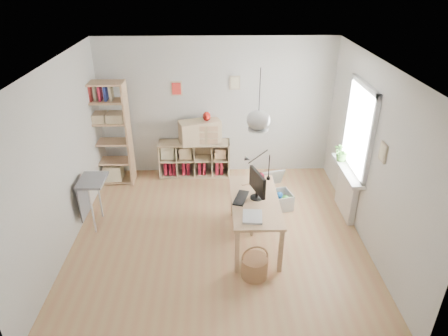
{
  "coord_description": "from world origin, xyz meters",
  "views": [
    {
      "loc": [
        -0.03,
        -5.15,
        3.89
      ],
      "look_at": [
        0.1,
        0.3,
        1.05
      ],
      "focal_mm": 32.0,
      "sensor_mm": 36.0,
      "label": 1
    }
  ],
  "objects_px": {
    "tall_bookshelf": "(107,130)",
    "chair": "(255,203)",
    "drawer_chest": "(200,132)",
    "storage_chest": "(274,197)",
    "desk": "(255,205)",
    "monitor": "(257,184)",
    "cube_shelf": "(194,161)"
  },
  "relations": [
    {
      "from": "desk",
      "to": "drawer_chest",
      "type": "distance_m",
      "value": 2.38
    },
    {
      "from": "cube_shelf",
      "to": "monitor",
      "type": "height_order",
      "value": "monitor"
    },
    {
      "from": "storage_chest",
      "to": "desk",
      "type": "bearing_deg",
      "value": -129.44
    },
    {
      "from": "storage_chest",
      "to": "tall_bookshelf",
      "type": "bearing_deg",
      "value": 147.64
    },
    {
      "from": "storage_chest",
      "to": "monitor",
      "type": "xyz_separation_m",
      "value": [
        -0.42,
        -0.93,
        0.8
      ]
    },
    {
      "from": "desk",
      "to": "monitor",
      "type": "xyz_separation_m",
      "value": [
        0.03,
        0.05,
        0.34
      ]
    },
    {
      "from": "desk",
      "to": "storage_chest",
      "type": "height_order",
      "value": "desk"
    },
    {
      "from": "cube_shelf",
      "to": "drawer_chest",
      "type": "height_order",
      "value": "drawer_chest"
    },
    {
      "from": "tall_bookshelf",
      "to": "chair",
      "type": "xyz_separation_m",
      "value": [
        2.64,
        -1.57,
        -0.65
      ]
    },
    {
      "from": "tall_bookshelf",
      "to": "chair",
      "type": "relative_size",
      "value": 2.58
    },
    {
      "from": "desk",
      "to": "cube_shelf",
      "type": "xyz_separation_m",
      "value": [
        -1.02,
        2.23,
        -0.36
      ]
    },
    {
      "from": "desk",
      "to": "monitor",
      "type": "relative_size",
      "value": 3.08
    },
    {
      "from": "tall_bookshelf",
      "to": "storage_chest",
      "type": "distance_m",
      "value": 3.31
    },
    {
      "from": "tall_bookshelf",
      "to": "drawer_chest",
      "type": "height_order",
      "value": "tall_bookshelf"
    },
    {
      "from": "monitor",
      "to": "drawer_chest",
      "type": "distance_m",
      "value": 2.33
    },
    {
      "from": "monitor",
      "to": "drawer_chest",
      "type": "xyz_separation_m",
      "value": [
        -0.9,
        2.14,
        -0.05
      ]
    },
    {
      "from": "tall_bookshelf",
      "to": "monitor",
      "type": "xyz_separation_m",
      "value": [
        2.61,
        -1.9,
        -0.09
      ]
    },
    {
      "from": "cube_shelf",
      "to": "tall_bookshelf",
      "type": "relative_size",
      "value": 0.7
    },
    {
      "from": "storage_chest",
      "to": "monitor",
      "type": "bearing_deg",
      "value": -129.16
    },
    {
      "from": "desk",
      "to": "monitor",
      "type": "height_order",
      "value": "monitor"
    },
    {
      "from": "chair",
      "to": "drawer_chest",
      "type": "relative_size",
      "value": 0.99
    },
    {
      "from": "tall_bookshelf",
      "to": "monitor",
      "type": "distance_m",
      "value": 3.23
    },
    {
      "from": "desk",
      "to": "monitor",
      "type": "distance_m",
      "value": 0.34
    },
    {
      "from": "desk",
      "to": "cube_shelf",
      "type": "bearing_deg",
      "value": 114.61
    },
    {
      "from": "desk",
      "to": "tall_bookshelf",
      "type": "bearing_deg",
      "value": 142.99
    },
    {
      "from": "desk",
      "to": "chair",
      "type": "bearing_deg",
      "value": 82.36
    },
    {
      "from": "cube_shelf",
      "to": "chair",
      "type": "distance_m",
      "value": 2.14
    },
    {
      "from": "tall_bookshelf",
      "to": "cube_shelf",
      "type": "bearing_deg",
      "value": 10.19
    },
    {
      "from": "tall_bookshelf",
      "to": "chair",
      "type": "height_order",
      "value": "tall_bookshelf"
    },
    {
      "from": "cube_shelf",
      "to": "chair",
      "type": "bearing_deg",
      "value": -59.91
    },
    {
      "from": "desk",
      "to": "drawer_chest",
      "type": "relative_size",
      "value": 1.93
    },
    {
      "from": "tall_bookshelf",
      "to": "monitor",
      "type": "height_order",
      "value": "tall_bookshelf"
    }
  ]
}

